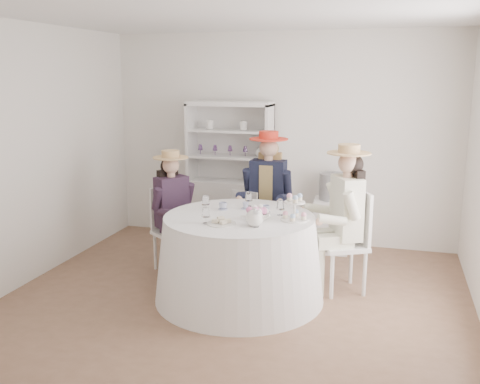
# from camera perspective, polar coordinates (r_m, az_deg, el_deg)

# --- Properties ---
(ground) EXTENTS (4.50, 4.50, 0.00)m
(ground) POSITION_cam_1_polar(r_m,az_deg,el_deg) (5.43, -0.30, -11.10)
(ground) COLOR brown
(ground) RESTS_ON ground
(ceiling) EXTENTS (4.50, 4.50, 0.00)m
(ceiling) POSITION_cam_1_polar(r_m,az_deg,el_deg) (5.00, -0.34, 18.53)
(ceiling) COLOR white
(ceiling) RESTS_ON wall_back
(wall_back) EXTENTS (4.50, 0.00, 4.50)m
(wall_back) POSITION_cam_1_polar(r_m,az_deg,el_deg) (6.97, 4.36, 5.68)
(wall_back) COLOR white
(wall_back) RESTS_ON ground
(wall_front) EXTENTS (4.50, 0.00, 4.50)m
(wall_front) POSITION_cam_1_polar(r_m,az_deg,el_deg) (3.22, -10.44, -2.58)
(wall_front) COLOR white
(wall_front) RESTS_ON ground
(wall_left) EXTENTS (0.00, 4.50, 4.50)m
(wall_left) POSITION_cam_1_polar(r_m,az_deg,el_deg) (6.07, -21.19, 3.85)
(wall_left) COLOR white
(wall_left) RESTS_ON ground
(tea_table) EXTENTS (1.66, 1.66, 0.84)m
(tea_table) POSITION_cam_1_polar(r_m,az_deg,el_deg) (5.26, -0.08, -7.01)
(tea_table) COLOR white
(tea_table) RESTS_ON ground
(hutch) EXTENTS (1.10, 0.44, 1.83)m
(hutch) POSITION_cam_1_polar(r_m,az_deg,el_deg) (7.01, -1.00, -0.05)
(hutch) COLOR silver
(hutch) RESTS_ON ground
(side_table) EXTENTS (0.45, 0.45, 0.66)m
(side_table) POSITION_cam_1_polar(r_m,az_deg,el_deg) (6.76, 9.69, -3.51)
(side_table) COLOR silver
(side_table) RESTS_ON ground
(hatbox) EXTENTS (0.41, 0.41, 0.33)m
(hatbox) POSITION_cam_1_polar(r_m,az_deg,el_deg) (6.64, 9.85, 0.58)
(hatbox) COLOR black
(hatbox) RESTS_ON side_table
(guest_left) EXTENTS (0.59, 0.56, 1.36)m
(guest_left) POSITION_cam_1_polar(r_m,az_deg,el_deg) (5.94, -7.16, -1.30)
(guest_left) COLOR silver
(guest_left) RESTS_ON ground
(guest_mid) EXTENTS (0.56, 0.58, 1.54)m
(guest_mid) POSITION_cam_1_polar(r_m,az_deg,el_deg) (6.12, 2.96, 0.21)
(guest_mid) COLOR silver
(guest_mid) RESTS_ON ground
(guest_right) EXTENTS (0.64, 0.58, 1.51)m
(guest_right) POSITION_cam_1_polar(r_m,az_deg,el_deg) (5.40, 11.03, -1.93)
(guest_right) COLOR silver
(guest_right) RESTS_ON ground
(spare_chair) EXTENTS (0.45, 0.45, 0.86)m
(spare_chair) POSITION_cam_1_polar(r_m,az_deg,el_deg) (6.29, 0.98, -3.30)
(spare_chair) COLOR silver
(spare_chair) RESTS_ON ground
(teacup_a) EXTENTS (0.09, 0.09, 0.07)m
(teacup_a) POSITION_cam_1_polar(r_m,az_deg,el_deg) (5.37, -1.83, -1.56)
(teacup_a) COLOR white
(teacup_a) RESTS_ON tea_table
(teacup_b) EXTENTS (0.07, 0.07, 0.06)m
(teacup_b) POSITION_cam_1_polar(r_m,az_deg,el_deg) (5.39, 0.61, -1.51)
(teacup_b) COLOR white
(teacup_b) RESTS_ON tea_table
(teacup_c) EXTENTS (0.10, 0.10, 0.06)m
(teacup_c) POSITION_cam_1_polar(r_m,az_deg,el_deg) (5.26, 2.75, -1.87)
(teacup_c) COLOR white
(teacup_c) RESTS_ON tea_table
(flower_bowl) EXTENTS (0.25, 0.25, 0.05)m
(flower_bowl) POSITION_cam_1_polar(r_m,az_deg,el_deg) (5.04, 2.05, -2.60)
(flower_bowl) COLOR white
(flower_bowl) RESTS_ON tea_table
(flower_arrangement) EXTENTS (0.17, 0.17, 0.06)m
(flower_arrangement) POSITION_cam_1_polar(r_m,az_deg,el_deg) (4.99, 1.94, -2.11)
(flower_arrangement) COLOR pink
(flower_arrangement) RESTS_ON tea_table
(table_teapot) EXTENTS (0.23, 0.16, 0.17)m
(table_teapot) POSITION_cam_1_polar(r_m,az_deg,el_deg) (4.80, 1.59, -2.79)
(table_teapot) COLOR white
(table_teapot) RESTS_ON tea_table
(sandwich_plate) EXTENTS (0.26, 0.26, 0.06)m
(sandwich_plate) POSITION_cam_1_polar(r_m,az_deg,el_deg) (4.87, -1.98, -3.27)
(sandwich_plate) COLOR white
(sandwich_plate) RESTS_ON tea_table
(cupcake_stand) EXTENTS (0.26, 0.26, 0.24)m
(cupcake_stand) POSITION_cam_1_polar(r_m,az_deg,el_deg) (5.00, 5.84, -2.03)
(cupcake_stand) COLOR white
(cupcake_stand) RESTS_ON tea_table
(stemware_set) EXTENTS (0.83, 0.81, 0.15)m
(stemware_set) POSITION_cam_1_polar(r_m,az_deg,el_deg) (5.12, -0.08, -1.77)
(stemware_set) COLOR white
(stemware_set) RESTS_ON tea_table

